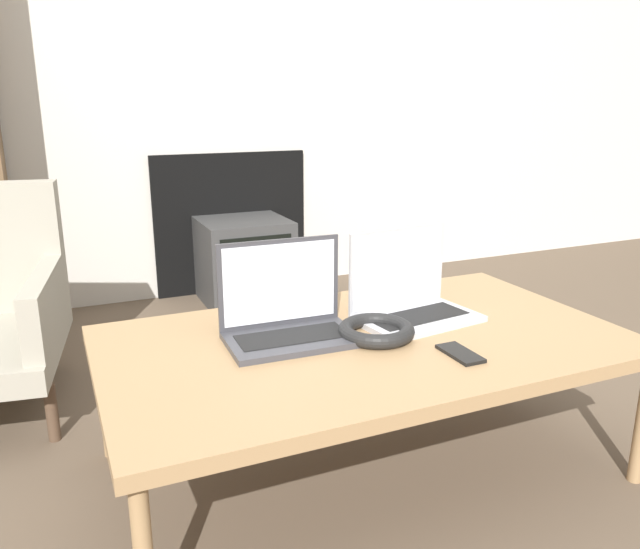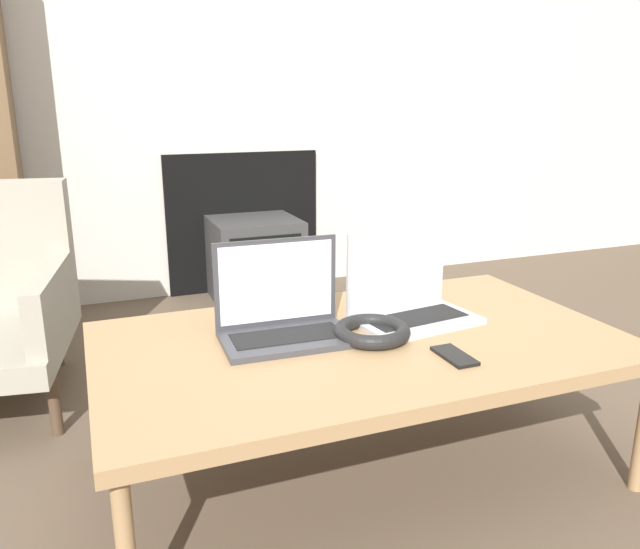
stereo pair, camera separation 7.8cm
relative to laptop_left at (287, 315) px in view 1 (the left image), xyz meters
The scene contains 8 objects.
ground_plane 0.60m from the laptop_left, 61.32° to the right, with size 14.00×14.00×0.00m, color brown.
wall_back 1.93m from the laptop_left, 83.73° to the left, with size 7.00×0.08×2.60m.
table 0.23m from the laptop_left, 25.14° to the right, with size 1.36×0.78×0.39m.
laptop_left is the anchor object (origin of this frame).
laptop_right 0.37m from the laptop_left, ahead, with size 0.36×0.25×0.25m.
headphones 0.24m from the laptop_left, 24.81° to the right, with size 0.20×0.20×0.04m.
phone 0.45m from the laptop_left, 39.80° to the right, with size 0.06×0.13×0.01m.
tv 1.54m from the laptop_left, 77.26° to the left, with size 0.42×0.41×0.42m.
Camera 1 is at (-0.73, -1.09, 0.99)m, focal length 35.00 mm.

